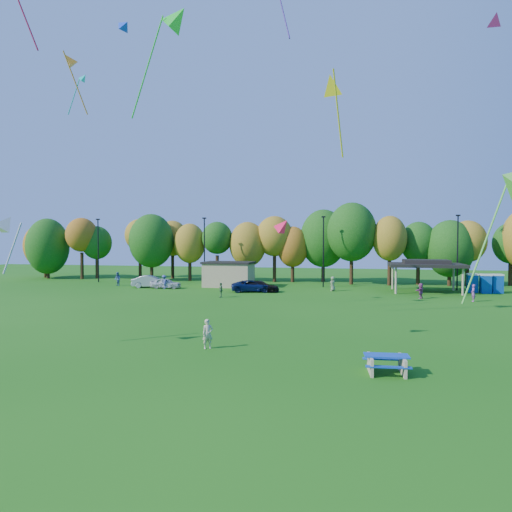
% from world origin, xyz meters
% --- Properties ---
extents(ground, '(160.00, 160.00, 0.00)m').
position_xyz_m(ground, '(0.00, 0.00, 0.00)').
color(ground, '#19600F').
rests_on(ground, ground).
extents(tree_line, '(93.57, 10.55, 11.15)m').
position_xyz_m(tree_line, '(-1.03, 45.51, 5.91)').
color(tree_line, black).
rests_on(tree_line, ground).
extents(lamp_posts, '(64.50, 0.25, 9.09)m').
position_xyz_m(lamp_posts, '(2.00, 40.00, 4.90)').
color(lamp_posts, black).
rests_on(lamp_posts, ground).
extents(utility_building, '(6.30, 4.30, 3.25)m').
position_xyz_m(utility_building, '(-10.00, 38.00, 1.64)').
color(utility_building, tan).
rests_on(utility_building, ground).
extents(pavilion, '(8.20, 6.20, 3.77)m').
position_xyz_m(pavilion, '(14.00, 37.00, 3.23)').
color(pavilion, tan).
rests_on(pavilion, ground).
extents(porta_potties, '(3.75, 1.68, 2.18)m').
position_xyz_m(porta_potties, '(20.52, 37.72, 1.10)').
color(porta_potties, '#0B419A').
rests_on(porta_potties, ground).
extents(picnic_table, '(2.10, 1.79, 0.85)m').
position_xyz_m(picnic_table, '(7.61, 2.52, 0.50)').
color(picnic_table, tan).
rests_on(picnic_table, ground).
extents(kite_flyer, '(0.71, 0.67, 1.63)m').
position_xyz_m(kite_flyer, '(-1.81, 5.29, 0.82)').
color(kite_flyer, beige).
rests_on(kite_flyer, ground).
extents(car_a, '(3.92, 1.98, 1.28)m').
position_xyz_m(car_a, '(-17.12, 34.28, 0.64)').
color(car_a, silver).
rests_on(car_a, ground).
extents(car_b, '(4.93, 2.85, 1.54)m').
position_xyz_m(car_b, '(-19.40, 34.77, 0.77)').
color(car_b, '#ACACB1').
rests_on(car_b, ground).
extents(car_c, '(5.30, 3.39, 1.36)m').
position_xyz_m(car_c, '(-5.68, 32.87, 0.68)').
color(car_c, '#0C1A4B').
rests_on(car_c, ground).
extents(car_d, '(4.57, 2.07, 1.30)m').
position_xyz_m(car_d, '(-4.78, 32.99, 0.65)').
color(car_d, black).
rests_on(car_d, ground).
extents(far_person_0, '(0.42, 0.63, 1.70)m').
position_xyz_m(far_person_0, '(17.39, 29.42, 0.85)').
color(far_person_0, '#A64E9E').
rests_on(far_person_0, ground).
extents(far_person_1, '(0.58, 0.97, 1.55)m').
position_xyz_m(far_person_1, '(-7.74, 27.12, 0.77)').
color(far_person_1, '#4F7B4B').
rests_on(far_person_1, ground).
extents(far_person_2, '(1.18, 1.52, 1.61)m').
position_xyz_m(far_person_2, '(12.66, 30.69, 0.81)').
color(far_person_2, '#9A407B').
rests_on(far_person_2, ground).
extents(far_person_3, '(1.10, 1.03, 1.80)m').
position_xyz_m(far_person_3, '(-24.67, 35.90, 0.90)').
color(far_person_3, '#455E97').
rests_on(far_person_3, ground).
extents(far_person_4, '(0.87, 1.00, 1.73)m').
position_xyz_m(far_person_4, '(3.44, 35.81, 0.87)').
color(far_person_4, '#75855B').
rests_on(far_person_4, ground).
extents(far_person_5, '(1.12, 1.28, 1.72)m').
position_xyz_m(far_person_5, '(-17.05, 33.59, 0.86)').
color(far_person_5, '#454F98').
rests_on(far_person_5, ground).
extents(kite_1, '(2.53, 0.94, 4.26)m').
position_xyz_m(kite_1, '(-21.67, 24.04, 22.75)').
color(kite_1, '#0CBCAC').
extents(kite_2, '(1.76, 1.54, 1.49)m').
position_xyz_m(kite_2, '(-13.24, 16.84, 24.09)').
color(kite_2, blue).
extents(kite_3, '(1.44, 2.17, 3.43)m').
position_xyz_m(kite_3, '(-12.11, 2.27, 6.90)').
color(kite_3, '#BCBCBC').
extents(kite_4, '(1.23, 1.57, 1.61)m').
position_xyz_m(kite_4, '(16.72, 21.06, 23.50)').
color(kite_4, '#DA248E').
extents(kite_5, '(1.41, 1.19, 1.20)m').
position_xyz_m(kite_5, '(2.04, 7.59, 6.88)').
color(kite_5, '#FF0E44').
extents(kite_10, '(1.86, 3.40, 5.54)m').
position_xyz_m(kite_10, '(4.71, 9.77, 15.52)').
color(kite_10, yellow).
extents(kite_11, '(4.55, 1.86, 7.61)m').
position_xyz_m(kite_11, '(-5.54, 10.12, 20.73)').
color(kite_11, '#1BCD24').
extents(kite_13, '(2.84, 2.33, 5.32)m').
position_xyz_m(kite_13, '(-16.49, 14.26, 20.46)').
color(kite_13, orange).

